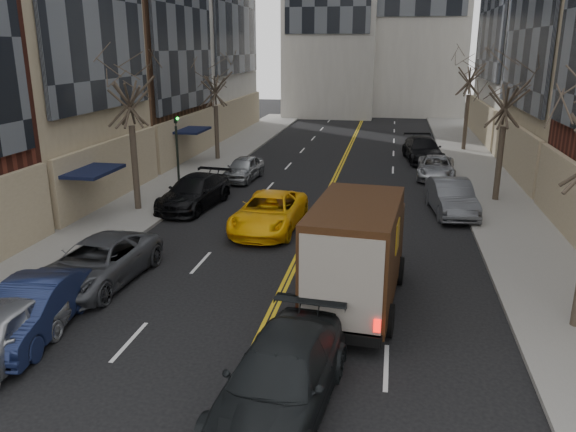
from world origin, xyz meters
name	(u,v)px	position (x,y,z in m)	size (l,w,h in m)	color
sidewalk_left	(185,178)	(-9.00, 27.00, 0.07)	(4.00, 66.00, 0.15)	slate
sidewalk_right	(493,191)	(9.00, 27.00, 0.07)	(4.00, 66.00, 0.15)	slate
tree_lf_mid	(127,74)	(-8.80, 20.00, 6.60)	(3.20, 3.20, 8.91)	#382D23
tree_lf_far	(215,73)	(-8.80, 33.00, 6.02)	(3.20, 3.20, 8.12)	#382D23
tree_rt_mid	(508,81)	(8.80, 25.00, 6.17)	(3.20, 3.20, 8.32)	#382D23
tree_rt_far	(471,61)	(8.80, 40.00, 6.74)	(3.20, 3.20, 9.11)	#382D23
traffic_signal	(177,148)	(-7.39, 22.00, 2.82)	(0.29, 0.26, 4.70)	black
ups_truck	(357,253)	(2.48, 11.42, 1.75)	(2.99, 6.50, 3.47)	black
observer_sedan	(280,378)	(1.20, 5.80, 0.81)	(2.84, 5.77, 1.61)	black
taxi	(269,212)	(-1.84, 18.41, 0.79)	(2.61, 5.67, 1.58)	#FEB90A
pedestrian	(342,254)	(1.85, 13.33, 0.97)	(0.71, 0.47, 1.95)	black
parked_lf_b	(31,310)	(-6.30, 7.84, 0.78)	(1.65, 4.73, 1.56)	#131B3C
parked_lf_c	(97,263)	(-6.30, 11.52, 0.76)	(2.51, 5.44, 1.51)	#44464B
parked_lf_d	(194,192)	(-6.30, 21.18, 0.79)	(2.20, 5.42, 1.57)	black
parked_lf_e	(244,168)	(-5.41, 27.47, 0.71)	(1.67, 4.16, 1.42)	#929699
parked_rt_a	(451,197)	(6.30, 22.37, 0.82)	(1.74, 4.99, 1.64)	#4A4D52
parked_rt_b	(436,167)	(6.09, 30.10, 0.67)	(2.22, 4.82, 1.34)	#A8ABB0
parked_rt_c	(423,150)	(5.50, 35.39, 0.83)	(2.31, 5.69, 1.65)	black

